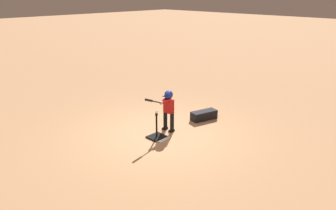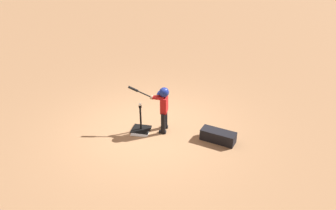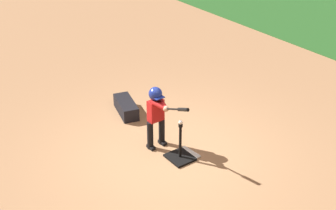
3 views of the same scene
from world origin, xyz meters
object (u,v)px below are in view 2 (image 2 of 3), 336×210
at_px(batter_child, 163,104).
at_px(baseball, 140,104).
at_px(equipment_bag, 218,136).
at_px(batting_tee, 141,127).

relative_size(batter_child, baseball, 16.32).
bearing_deg(equipment_bag, batter_child, 7.53).
relative_size(batting_tee, equipment_bag, 0.84).
xyz_separation_m(batting_tee, equipment_bag, (-1.97, 0.08, 0.05)).
bearing_deg(baseball, batter_child, -168.42).
distance_m(batting_tee, baseball, 0.66).
relative_size(baseball, equipment_bag, 0.09).
relative_size(batting_tee, batter_child, 0.59).
relative_size(batting_tee, baseball, 9.58).
bearing_deg(equipment_bag, baseball, 12.93).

